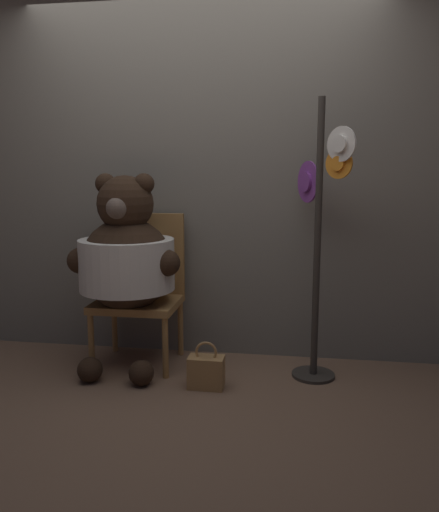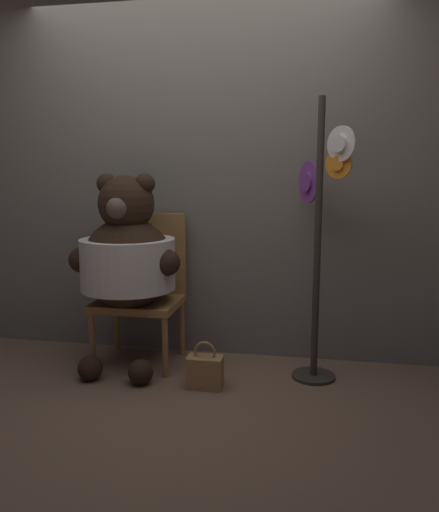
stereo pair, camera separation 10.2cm
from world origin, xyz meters
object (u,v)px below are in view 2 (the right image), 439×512
object	(u,v)px
chair	(143,284)
teddy_bear	(127,258)
handbag_on_ground	(205,371)
hat_display_rack	(319,238)

from	to	relation	value
chair	teddy_bear	distance (m)	0.28
chair	handbag_on_ground	size ratio (longest dim) A/B	3.49
chair	teddy_bear	bearing A→B (deg)	-102.38
hat_display_rack	handbag_on_ground	world-z (taller)	hat_display_rack
chair	handbag_on_ground	bearing A→B (deg)	-37.89
teddy_bear	chair	bearing A→B (deg)	77.62
chair	teddy_bear	size ratio (longest dim) A/B	0.79
handbag_on_ground	chair	bearing A→B (deg)	142.11
teddy_bear	hat_display_rack	xyz separation A→B (m)	(1.26, 0.04, 0.15)
chair	teddy_bear	world-z (taller)	teddy_bear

